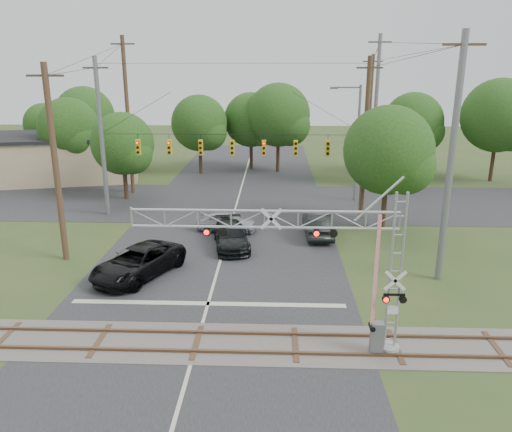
{
  "coord_description": "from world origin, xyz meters",
  "views": [
    {
      "loc": [
        3.09,
        -15.79,
        10.78
      ],
      "look_at": [
        2.2,
        7.5,
        3.78
      ],
      "focal_mm": 35.0,
      "sensor_mm": 36.0,
      "label": 1
    }
  ],
  "objects_px": {
    "crossing_gantry": "(316,255)",
    "sedan_silver": "(227,221)",
    "streetlight": "(355,137)",
    "commercial_building": "(42,157)",
    "car_dark": "(231,236)",
    "pickup_black": "(138,262)",
    "traffic_signal_span": "(244,141)"
  },
  "relations": [
    {
      "from": "car_dark",
      "to": "traffic_signal_span",
      "type": "bearing_deg",
      "value": 75.92
    },
    {
      "from": "pickup_black",
      "to": "commercial_building",
      "type": "xyz_separation_m",
      "value": [
        -15.86,
        23.71,
        1.39
      ]
    },
    {
      "from": "car_dark",
      "to": "sedan_silver",
      "type": "bearing_deg",
      "value": 90.51
    },
    {
      "from": "commercial_building",
      "to": "streetlight",
      "type": "height_order",
      "value": "streetlight"
    },
    {
      "from": "traffic_signal_span",
      "to": "commercial_building",
      "type": "xyz_separation_m",
      "value": [
        -20.87,
        12.35,
        -3.44
      ]
    },
    {
      "from": "crossing_gantry",
      "to": "pickup_black",
      "type": "bearing_deg",
      "value": 141.45
    },
    {
      "from": "traffic_signal_span",
      "to": "car_dark",
      "type": "height_order",
      "value": "traffic_signal_span"
    },
    {
      "from": "traffic_signal_span",
      "to": "pickup_black",
      "type": "height_order",
      "value": "traffic_signal_span"
    },
    {
      "from": "traffic_signal_span",
      "to": "sedan_silver",
      "type": "xyz_separation_m",
      "value": [
        -1.03,
        -3.56,
        -4.93
      ]
    },
    {
      "from": "commercial_building",
      "to": "streetlight",
      "type": "xyz_separation_m",
      "value": [
        29.59,
        -7.34,
        3.08
      ]
    },
    {
      "from": "crossing_gantry",
      "to": "sedan_silver",
      "type": "xyz_separation_m",
      "value": [
        -4.81,
        14.79,
        -3.35
      ]
    },
    {
      "from": "sedan_silver",
      "to": "streetlight",
      "type": "height_order",
      "value": "streetlight"
    },
    {
      "from": "crossing_gantry",
      "to": "traffic_signal_span",
      "type": "relative_size",
      "value": 0.53
    },
    {
      "from": "streetlight",
      "to": "sedan_silver",
      "type": "bearing_deg",
      "value": -138.7
    },
    {
      "from": "crossing_gantry",
      "to": "commercial_building",
      "type": "relative_size",
      "value": 0.51
    },
    {
      "from": "pickup_black",
      "to": "car_dark",
      "type": "xyz_separation_m",
      "value": [
        4.56,
        4.7,
        -0.08
      ]
    },
    {
      "from": "traffic_signal_span",
      "to": "commercial_building",
      "type": "bearing_deg",
      "value": 149.38
    },
    {
      "from": "streetlight",
      "to": "pickup_black",
      "type": "bearing_deg",
      "value": -130.0
    },
    {
      "from": "car_dark",
      "to": "sedan_silver",
      "type": "distance_m",
      "value": 3.15
    },
    {
      "from": "car_dark",
      "to": "streetlight",
      "type": "xyz_separation_m",
      "value": [
        9.17,
        11.66,
        4.55
      ]
    },
    {
      "from": "car_dark",
      "to": "commercial_building",
      "type": "xyz_separation_m",
      "value": [
        -20.43,
        19.01,
        1.47
      ]
    },
    {
      "from": "pickup_black",
      "to": "sedan_silver",
      "type": "height_order",
      "value": "pickup_black"
    },
    {
      "from": "commercial_building",
      "to": "car_dark",
      "type": "bearing_deg",
      "value": -57.27
    },
    {
      "from": "car_dark",
      "to": "sedan_silver",
      "type": "height_order",
      "value": "car_dark"
    },
    {
      "from": "sedan_silver",
      "to": "streetlight",
      "type": "xyz_separation_m",
      "value": [
        9.76,
        8.57,
        4.57
      ]
    },
    {
      "from": "pickup_black",
      "to": "commercial_building",
      "type": "relative_size",
      "value": 0.28
    },
    {
      "from": "pickup_black",
      "to": "streetlight",
      "type": "distance_m",
      "value": 21.83
    },
    {
      "from": "pickup_black",
      "to": "sedan_silver",
      "type": "distance_m",
      "value": 8.75
    },
    {
      "from": "pickup_black",
      "to": "commercial_building",
      "type": "bearing_deg",
      "value": 148.71
    },
    {
      "from": "sedan_silver",
      "to": "commercial_building",
      "type": "relative_size",
      "value": 0.2
    },
    {
      "from": "crossing_gantry",
      "to": "sedan_silver",
      "type": "distance_m",
      "value": 15.91
    },
    {
      "from": "traffic_signal_span",
      "to": "streetlight",
      "type": "distance_m",
      "value": 10.06
    }
  ]
}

